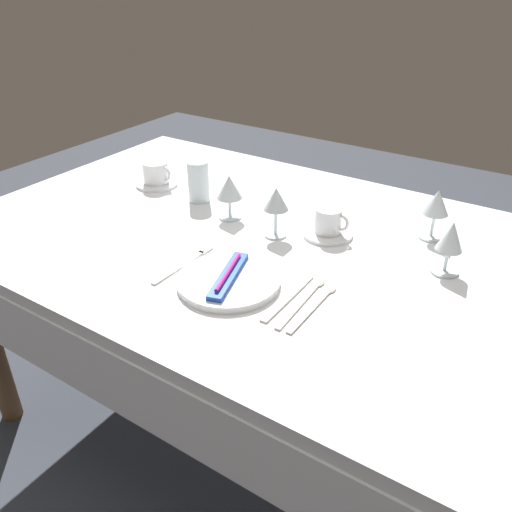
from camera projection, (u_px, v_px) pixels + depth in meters
ground_plane at (269, 428)px, 1.83m from camera, size 6.00×6.00×0.00m
dining_table at (272, 266)px, 1.50m from camera, size 1.80×1.11×0.74m
dinner_plate at (229, 281)px, 1.26m from camera, size 0.25×0.25×0.02m
toothbrush_package at (228, 275)px, 1.25m from camera, size 0.10×0.21×0.02m
fork_outer at (186, 263)px, 1.35m from camera, size 0.02×0.22×0.00m
dinner_knife at (287, 299)px, 1.21m from camera, size 0.02×0.22×0.00m
spoon_soup at (306, 297)px, 1.22m from camera, size 0.03×0.23×0.01m
spoon_dessert at (318, 302)px, 1.20m from camera, size 0.03×0.22×0.01m
saucer_left at (327, 234)px, 1.48m from camera, size 0.14×0.14×0.01m
coffee_cup_left at (329, 221)px, 1.46m from camera, size 0.10×0.07×0.07m
saucer_right at (157, 184)px, 1.80m from camera, size 0.14×0.14×0.01m
coffee_cup_right at (156, 172)px, 1.78m from camera, size 0.11×0.09×0.07m
wine_glass_centre at (451, 239)px, 1.27m from camera, size 0.07×0.07×0.14m
wine_glass_left at (229, 189)px, 1.53m from camera, size 0.08×0.08×0.13m
wine_glass_right at (436, 205)px, 1.42m from camera, size 0.07×0.07×0.14m
wine_glass_far at (276, 202)px, 1.43m from camera, size 0.07×0.07×0.14m
drink_tumbler at (199, 184)px, 1.66m from camera, size 0.07×0.07×0.13m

